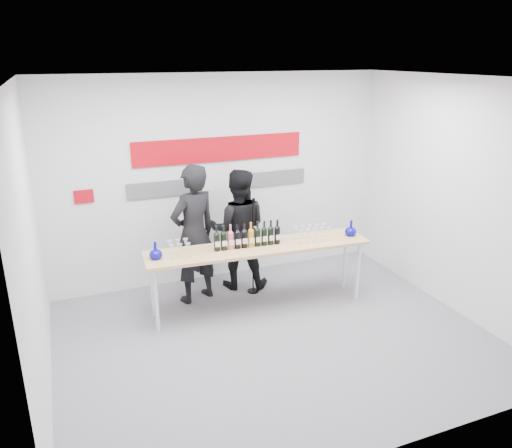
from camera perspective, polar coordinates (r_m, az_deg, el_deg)
name	(u,v)px	position (r m, az deg, el deg)	size (l,w,h in m)	color
ground	(275,338)	(6.15, 2.17, -12.89)	(5.00, 5.00, 0.00)	slate
back_wall	(220,180)	(7.30, -4.11, 5.09)	(5.00, 0.04, 3.00)	silver
signage	(217,159)	(7.19, -4.52, 7.37)	(3.38, 0.02, 0.79)	#B20712
tasting_table	(259,251)	(6.47, 0.33, -3.09)	(2.97, 0.78, 0.88)	tan
wine_bottles	(248,235)	(6.36, -0.97, -1.26)	(0.89, 0.13, 0.33)	black
decanter_left	(155,250)	(6.14, -11.42, -2.98)	(0.16, 0.16, 0.21)	#0A078C
decanter_right	(351,228)	(6.91, 10.79, -0.44)	(0.16, 0.16, 0.21)	#0A078C
glasses_left	(179,249)	(6.19, -8.81, -2.80)	(0.27, 0.24, 0.18)	silver
glasses_right	(312,233)	(6.68, 6.43, -1.06)	(0.47, 0.25, 0.18)	silver
presenter_left	(194,234)	(6.70, -7.12, -1.18)	(0.70, 0.46, 1.91)	black
presenter_right	(238,229)	(7.09, -2.05, -0.61)	(0.85, 0.66, 1.74)	black
mic_stand	(253,264)	(7.04, -0.33, -4.62)	(0.16, 0.16, 1.40)	black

